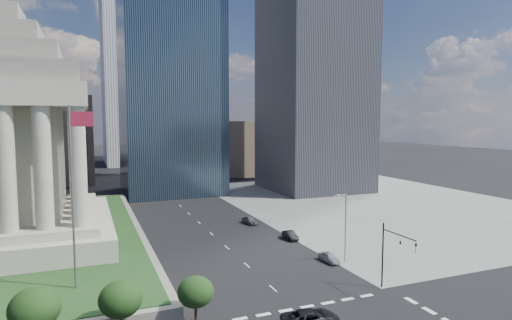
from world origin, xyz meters
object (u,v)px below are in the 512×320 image
street_lamp_north (344,223)px  parked_sedan_near (330,257)px  pickup_truck (311,318)px  parked_sedan_mid (290,235)px  parked_sedan_far (250,220)px  flagpole (74,187)px  traffic_signal_ne (393,249)px

street_lamp_north → parked_sedan_near: (-1.83, 0.88, -4.98)m
street_lamp_north → pickup_truck: 20.92m
parked_sedan_mid → parked_sedan_far: parked_sedan_far is taller
pickup_truck → flagpole: bearing=60.5°
traffic_signal_ne → parked_sedan_mid: size_ratio=1.91×
parked_sedan_far → parked_sedan_mid: bearing=-85.4°
street_lamp_north → flagpole: bearing=-178.4°
parked_sedan_mid → parked_sedan_far: size_ratio=0.97×
traffic_signal_ne → parked_sedan_far: 38.05m
parked_sedan_near → flagpole: bearing=-179.0°
flagpole → parked_sedan_mid: (33.33, 14.55, -12.42)m
flagpole → pickup_truck: bearing=-33.2°
flagpole → parked_sedan_mid: bearing=23.6°
flagpole → traffic_signal_ne: bearing=-16.7°
traffic_signal_ne → parked_sedan_near: traffic_signal_ne is taller
parked_sedan_mid → parked_sedan_far: bearing=103.3°
traffic_signal_ne → parked_sedan_mid: (-1.00, 24.85, -4.56)m
street_lamp_north → pickup_truck: (-13.75, -15.00, -4.84)m
traffic_signal_ne → parked_sedan_near: bearing=94.7°
parked_sedan_far → parked_sedan_near: bearing=-90.9°
parked_sedan_near → parked_sedan_far: 25.55m
traffic_signal_ne → pickup_truck: 14.15m
parked_sedan_near → traffic_signal_ne: bearing=-87.6°
traffic_signal_ne → parked_sedan_mid: traffic_signal_ne is taller
parked_sedan_far → flagpole: bearing=-145.0°
street_lamp_north → parked_sedan_far: street_lamp_north is taller
traffic_signal_ne → parked_sedan_near: (-1.00, 12.19, -4.57)m
flagpole → street_lamp_north: flagpole is taller
traffic_signal_ne → parked_sedan_far: size_ratio=1.85×
flagpole → traffic_signal_ne: 36.69m
traffic_signal_ne → parked_sedan_far: bearing=95.3°
pickup_truck → parked_sedan_far: size_ratio=1.36×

